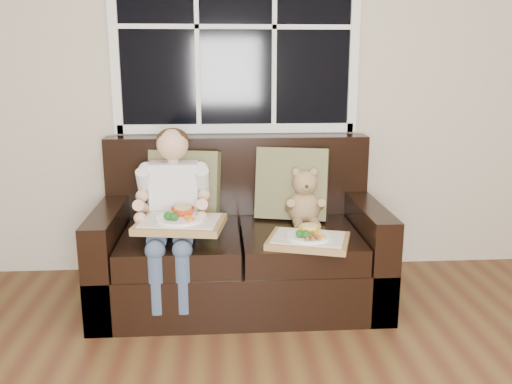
{
  "coord_description": "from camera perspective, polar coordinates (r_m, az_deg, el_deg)",
  "views": [
    {
      "loc": [
        -0.66,
        -1.17,
        1.43
      ],
      "look_at": [
        -0.46,
        1.85,
        0.7
      ],
      "focal_mm": 38.0,
      "sensor_mm": 36.0,
      "label": 1
    }
  ],
  "objects": [
    {
      "name": "window_back",
      "position": [
        3.65,
        -2.15,
        16.99
      ],
      "size": [
        1.62,
        0.04,
        1.37
      ],
      "color": "black",
      "rests_on": "room_walls"
    },
    {
      "name": "loveseat",
      "position": [
        3.38,
        -1.71,
        -5.86
      ],
      "size": [
        1.7,
        0.92,
        0.96
      ],
      "color": "black",
      "rests_on": "ground"
    },
    {
      "name": "pillow_left",
      "position": [
        3.43,
        -7.57,
        0.63
      ],
      "size": [
        0.47,
        0.28,
        0.45
      ],
      "rotation": [
        -0.21,
        0.0,
        -0.2
      ],
      "color": "olive",
      "rests_on": "loveseat"
    },
    {
      "name": "pillow_right",
      "position": [
        3.45,
        3.79,
        0.88
      ],
      "size": [
        0.49,
        0.31,
        0.46
      ],
      "rotation": [
        -0.21,
        0.0,
        -0.24
      ],
      "color": "olive",
      "rests_on": "loveseat"
    },
    {
      "name": "child",
      "position": [
        3.17,
        -8.73,
        -0.71
      ],
      "size": [
        0.41,
        0.61,
        0.93
      ],
      "color": "silver",
      "rests_on": "loveseat"
    },
    {
      "name": "teddy_bear",
      "position": [
        3.36,
        5.12,
        -0.9
      ],
      "size": [
        0.21,
        0.27,
        0.36
      ],
      "rotation": [
        0.0,
        0.0,
        -0.01
      ],
      "color": "#9D8253",
      "rests_on": "loveseat"
    },
    {
      "name": "tray_left",
      "position": [
        3.0,
        -7.94,
        -3.12
      ],
      "size": [
        0.52,
        0.43,
        0.11
      ],
      "rotation": [
        0.0,
        0.0,
        -0.16
      ],
      "color": "#AB884D",
      "rests_on": "child"
    },
    {
      "name": "tray_right",
      "position": [
        3.01,
        5.55,
        -4.93
      ],
      "size": [
        0.51,
        0.44,
        0.1
      ],
      "rotation": [
        0.0,
        0.0,
        -0.3
      ],
      "color": "#AB884D",
      "rests_on": "loveseat"
    }
  ]
}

